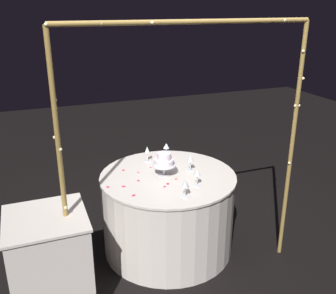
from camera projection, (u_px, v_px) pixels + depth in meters
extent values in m
plane|color=black|center=(168.00, 246.00, 3.78)|extent=(12.00, 12.00, 0.00)
cylinder|color=olive|center=(292.00, 149.00, 3.32)|extent=(0.04, 0.04, 2.13)
cylinder|color=olive|center=(62.00, 184.00, 2.67)|extent=(0.04, 0.04, 2.13)
cylinder|color=olive|center=(192.00, 22.00, 2.62)|extent=(1.94, 0.04, 0.04)
sphere|color=#F9EAB2|center=(283.00, 213.00, 3.55)|extent=(0.02, 0.02, 0.02)
sphere|color=#F9EAB2|center=(61.00, 149.00, 2.57)|extent=(0.02, 0.02, 0.02)
sphere|color=#F9EAB2|center=(284.00, 20.00, 2.87)|extent=(0.02, 0.02, 0.02)
sphere|color=#F9EAB2|center=(295.00, 106.00, 3.18)|extent=(0.02, 0.02, 0.02)
sphere|color=#F9EAB2|center=(56.00, 108.00, 2.50)|extent=(0.02, 0.02, 0.02)
sphere|color=#F9EAB2|center=(241.00, 21.00, 2.77)|extent=(0.02, 0.02, 0.02)
sphere|color=#F9EAB2|center=(289.00, 163.00, 3.35)|extent=(0.02, 0.02, 0.02)
sphere|color=#F9EAB2|center=(55.00, 137.00, 2.55)|extent=(0.02, 0.02, 0.02)
sphere|color=#F9EAB2|center=(201.00, 22.00, 2.64)|extent=(0.02, 0.02, 0.02)
sphere|color=#F9EAB2|center=(303.00, 78.00, 3.10)|extent=(0.02, 0.02, 0.02)
sphere|color=#F9EAB2|center=(68.00, 239.00, 2.82)|extent=(0.02, 0.02, 0.02)
sphere|color=#F9EAB2|center=(152.00, 23.00, 2.51)|extent=(0.02, 0.02, 0.02)
sphere|color=#F9EAB2|center=(299.00, 106.00, 3.18)|extent=(0.02, 0.02, 0.02)
sphere|color=#F9EAB2|center=(55.00, 100.00, 2.47)|extent=(0.02, 0.02, 0.02)
sphere|color=#F9EAB2|center=(101.00, 23.00, 2.41)|extent=(0.02, 0.02, 0.02)
sphere|color=#F9EAB2|center=(303.00, 51.00, 3.01)|extent=(0.02, 0.02, 0.02)
sphere|color=#F9EAB2|center=(66.00, 208.00, 2.72)|extent=(0.02, 0.02, 0.02)
sphere|color=#F9EAB2|center=(46.00, 24.00, 2.28)|extent=(0.02, 0.02, 0.02)
cylinder|color=silver|center=(168.00, 213.00, 3.65)|extent=(1.23, 1.23, 0.75)
cylinder|color=silver|center=(168.00, 176.00, 3.51)|extent=(1.25, 1.25, 0.02)
cube|color=silver|center=(51.00, 265.00, 2.88)|extent=(0.56, 0.56, 0.79)
cube|color=silver|center=(45.00, 218.00, 2.74)|extent=(0.58, 0.58, 0.02)
cylinder|color=silver|center=(164.00, 175.00, 3.51)|extent=(0.11, 0.11, 0.01)
cylinder|color=silver|center=(164.00, 170.00, 3.49)|extent=(0.02, 0.02, 0.09)
cylinder|color=silver|center=(164.00, 165.00, 3.47)|extent=(0.22, 0.22, 0.01)
cylinder|color=white|center=(164.00, 162.00, 3.46)|extent=(0.18, 0.18, 0.05)
cylinder|color=white|center=(164.00, 156.00, 3.44)|extent=(0.13, 0.13, 0.06)
cylinder|color=silver|center=(185.00, 197.00, 3.11)|extent=(0.06, 0.06, 0.00)
cylinder|color=silver|center=(185.00, 192.00, 3.09)|extent=(0.01, 0.01, 0.09)
cone|color=silver|center=(185.00, 183.00, 3.07)|extent=(0.06, 0.06, 0.07)
cylinder|color=silver|center=(147.00, 161.00, 3.82)|extent=(0.06, 0.06, 0.00)
cylinder|color=silver|center=(147.00, 157.00, 3.80)|extent=(0.01, 0.01, 0.09)
cone|color=silver|center=(147.00, 150.00, 3.78)|extent=(0.05, 0.05, 0.06)
cylinder|color=silver|center=(197.00, 186.00, 3.30)|extent=(0.06, 0.06, 0.00)
cylinder|color=silver|center=(197.00, 180.00, 3.29)|extent=(0.01, 0.01, 0.09)
cone|color=silver|center=(197.00, 173.00, 3.26)|extent=(0.06, 0.06, 0.05)
cylinder|color=silver|center=(190.00, 170.00, 3.60)|extent=(0.06, 0.06, 0.00)
cylinder|color=silver|center=(190.00, 166.00, 3.59)|extent=(0.01, 0.01, 0.09)
cone|color=silver|center=(191.00, 158.00, 3.56)|extent=(0.06, 0.06, 0.06)
cylinder|color=silver|center=(166.00, 157.00, 3.92)|extent=(0.06, 0.06, 0.00)
cylinder|color=silver|center=(166.00, 153.00, 3.90)|extent=(0.01, 0.01, 0.09)
cone|color=silver|center=(166.00, 146.00, 3.88)|extent=(0.06, 0.06, 0.05)
ellipsoid|color=#E02D47|center=(108.00, 187.00, 3.28)|extent=(0.04, 0.04, 0.00)
ellipsoid|color=#E02D47|center=(176.00, 179.00, 3.43)|extent=(0.03, 0.03, 0.00)
ellipsoid|color=#E02D47|center=(151.00, 168.00, 3.67)|extent=(0.03, 0.02, 0.00)
ellipsoid|color=#E02D47|center=(138.00, 173.00, 3.56)|extent=(0.02, 0.03, 0.00)
ellipsoid|color=#E02D47|center=(165.00, 187.00, 3.28)|extent=(0.04, 0.04, 0.00)
ellipsoid|color=#E02D47|center=(158.00, 167.00, 3.68)|extent=(0.03, 0.02, 0.00)
ellipsoid|color=#E02D47|center=(123.00, 170.00, 3.61)|extent=(0.04, 0.04, 0.00)
ellipsoid|color=#E02D47|center=(134.00, 195.00, 3.13)|extent=(0.05, 0.04, 0.00)
ellipsoid|color=#E02D47|center=(168.00, 184.00, 3.34)|extent=(0.03, 0.04, 0.00)
ellipsoid|color=#E02D47|center=(124.00, 186.00, 3.29)|extent=(0.05, 0.05, 0.00)
ellipsoid|color=#E02D47|center=(156.00, 158.00, 3.89)|extent=(0.03, 0.04, 0.00)
ellipsoid|color=#E02D47|center=(138.00, 181.00, 3.40)|extent=(0.02, 0.03, 0.00)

